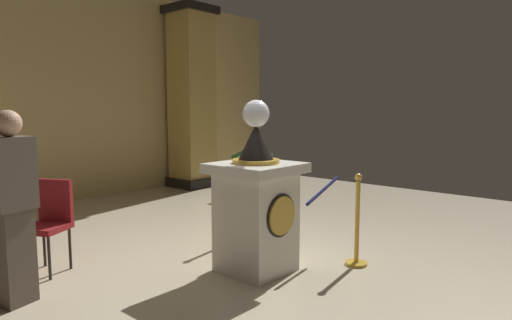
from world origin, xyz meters
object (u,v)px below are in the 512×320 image
pedestal_clock (256,205)px  stanchion_near (357,233)px  bystander_guest (13,203)px  stanchion_far (235,214)px  potted_palm_right (252,181)px  cafe_chair_red (50,217)px

pedestal_clock → stanchion_near: bearing=-39.2°
stanchion_near → bystander_guest: 3.37m
stanchion_far → stanchion_near: bearing=-81.1°
potted_palm_right → cafe_chair_red: 4.38m
stanchion_far → bystander_guest: size_ratio=0.61×
cafe_chair_red → bystander_guest: bearing=-133.5°
pedestal_clock → cafe_chair_red: bearing=131.0°
pedestal_clock → stanchion_near: pedestal_clock is taller
pedestal_clock → potted_palm_right: pedestal_clock is taller
stanchion_near → bystander_guest: size_ratio=0.60×
stanchion_near → bystander_guest: (-2.84, 1.74, 0.55)m
potted_palm_right → stanchion_near: bearing=-120.9°
stanchion_near → stanchion_far: bearing=98.9°
pedestal_clock → stanchion_far: (0.61, 0.90, -0.34)m
pedestal_clock → potted_palm_right: bearing=42.6°
potted_palm_right → bystander_guest: (-4.83, -1.58, 0.57)m
pedestal_clock → stanchion_near: size_ratio=1.77×
stanchion_near → cafe_chair_red: size_ratio=1.05×
stanchion_far → potted_palm_right: (2.24, 1.72, -0.03)m
stanchion_near → stanchion_far: stanchion_far is taller
stanchion_near → pedestal_clock: bearing=140.8°
stanchion_far → cafe_chair_red: 2.16m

